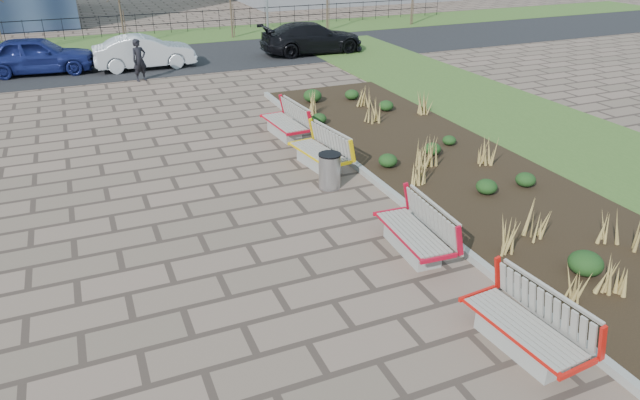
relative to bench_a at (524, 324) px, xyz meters
name	(u,v)px	position (x,y,z in m)	size (l,w,h in m)	color
ground	(307,342)	(-3.00, 1.47, -0.50)	(120.00, 120.00, 0.00)	brown
planting_bed	(452,168)	(3.25, 6.47, -0.45)	(4.50, 18.00, 0.10)	black
planting_curb	(376,181)	(0.92, 6.47, -0.42)	(0.16, 18.00, 0.15)	gray
grass_verge_near	(584,145)	(8.00, 6.47, -0.48)	(5.00, 38.00, 0.04)	#33511E
grass_verge_far	(123,41)	(-3.00, 29.47, -0.48)	(80.00, 5.00, 0.04)	#33511E
road	(136,62)	(-3.00, 23.47, -0.49)	(80.00, 7.00, 0.02)	black
bench_a	(524,324)	(0.00, 0.00, 0.00)	(0.90, 2.10, 1.00)	red
bench_b	(413,230)	(0.00, 3.24, 0.00)	(0.90, 2.10, 1.00)	red
bench_c	(318,150)	(0.00, 8.10, 0.00)	(0.90, 2.10, 1.00)	yellow
bench_d	(284,121)	(0.00, 10.84, 0.00)	(0.90, 2.10, 1.00)	red
litter_bin	(330,171)	(-0.26, 6.75, -0.06)	(0.55, 0.55, 0.89)	#B2B2B7
pedestrian	(139,60)	(-3.19, 19.78, 0.37)	(0.63, 0.42, 1.74)	black
car_blue	(37,55)	(-7.17, 22.78, 0.33)	(1.90, 4.73, 1.61)	navy
car_silver	(145,52)	(-2.69, 22.00, 0.25)	(1.55, 4.45, 1.47)	#B3B6BC
car_black	(312,38)	(5.60, 22.15, 0.28)	(2.14, 5.26, 1.53)	black
tree_c	(120,7)	(-3.00, 27.97, 1.54)	(1.40, 1.40, 4.00)	#4C3D2D
tree_d	(230,1)	(3.00, 27.97, 1.54)	(1.40, 1.40, 4.00)	#4C3D2D
railing_fence	(118,26)	(-3.00, 30.97, 0.14)	(44.00, 0.10, 1.20)	black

